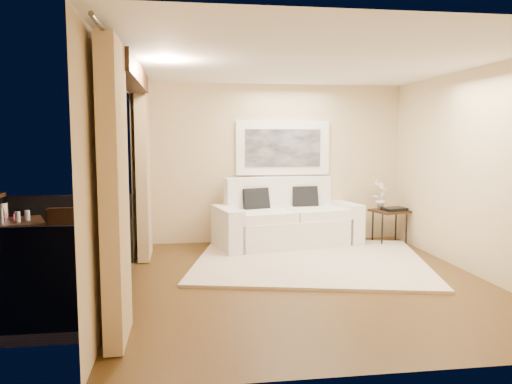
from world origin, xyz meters
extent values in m
plane|color=#533818|center=(0.00, 0.00, 0.00)|extent=(5.00, 5.00, 0.00)
plane|color=white|center=(0.00, 0.00, 2.70)|extent=(5.00, 5.00, 0.00)
plane|color=#CEB68A|center=(0.00, 2.50, 1.35)|extent=(4.50, 0.00, 4.50)
plane|color=#CEB68A|center=(0.00, -2.50, 1.35)|extent=(4.50, 0.00, 4.50)
plane|color=#CEB68A|center=(2.25, 0.00, 1.35)|extent=(0.00, 5.00, 5.00)
plane|color=#CEB68A|center=(-2.25, 1.85, 1.35)|extent=(0.00, 2.70, 2.70)
plane|color=#CEB68A|center=(-2.25, -1.85, 1.35)|extent=(0.00, 2.70, 2.70)
plane|color=#CEB68A|center=(-2.25, 0.00, 2.55)|extent=(0.00, 2.40, 2.40)
cube|color=black|center=(-2.13, 0.00, 2.52)|extent=(0.28, 2.40, 0.22)
cube|color=#605B56|center=(-3.15, 0.00, -0.06)|extent=(1.80, 2.60, 0.12)
cube|color=black|center=(-3.15, 1.27, 0.50)|extent=(1.80, 0.06, 1.00)
cube|color=black|center=(-3.15, -1.27, 0.50)|extent=(1.80, 0.06, 1.00)
cube|color=tan|center=(-2.11, 1.55, 1.32)|extent=(0.16, 0.75, 2.62)
cube|color=tan|center=(-2.11, -1.55, 1.32)|extent=(0.16, 0.75, 2.62)
cylinder|color=#4C473F|center=(-2.11, 0.00, 2.63)|extent=(0.04, 4.80, 0.04)
cube|color=white|center=(0.17, 2.47, 1.62)|extent=(1.62, 0.05, 0.92)
cube|color=black|center=(0.17, 2.44, 1.62)|extent=(1.30, 0.02, 0.64)
cube|color=beige|center=(0.28, 0.95, 0.02)|extent=(3.78, 3.47, 0.04)
cube|color=white|center=(0.17, 2.02, 0.23)|extent=(2.07, 1.38, 0.47)
cube|color=white|center=(0.09, 2.40, 0.67)|extent=(1.91, 0.64, 0.92)
cube|color=white|center=(-0.85, 1.80, 0.35)|extent=(0.47, 1.04, 0.69)
cube|color=white|center=(1.18, 2.24, 0.35)|extent=(0.47, 1.04, 0.69)
cube|color=white|center=(-0.27, 1.89, 0.55)|extent=(1.06, 1.06, 0.16)
cube|color=white|center=(0.62, 2.08, 0.55)|extent=(1.06, 1.06, 0.16)
cube|color=black|center=(-0.34, 2.14, 0.74)|extent=(0.49, 0.33, 0.46)
cube|color=black|center=(0.54, 2.33, 0.74)|extent=(0.46, 0.24, 0.46)
cube|color=black|center=(1.93, 2.00, 0.56)|extent=(0.65, 0.65, 0.04)
cylinder|color=black|center=(1.72, 1.79, 0.27)|extent=(0.03, 0.03, 0.54)
cylinder|color=black|center=(2.14, 1.79, 0.27)|extent=(0.03, 0.03, 0.54)
cylinder|color=black|center=(1.72, 2.21, 0.27)|extent=(0.03, 0.03, 0.54)
cylinder|color=black|center=(2.14, 2.21, 0.27)|extent=(0.03, 0.03, 0.54)
cube|color=black|center=(1.98, 1.94, 0.60)|extent=(0.43, 0.35, 0.05)
imported|color=white|center=(1.80, 2.12, 0.84)|extent=(0.33, 0.31, 0.52)
cube|color=black|center=(-3.53, 0.11, 0.80)|extent=(0.90, 0.90, 0.06)
cylinder|color=black|center=(-3.24, -0.17, 0.39)|extent=(0.04, 0.04, 0.77)
cylinder|color=black|center=(-3.24, 0.40, 0.39)|extent=(0.04, 0.04, 0.77)
cube|color=black|center=(-2.83, 0.10, 0.46)|extent=(0.44, 0.44, 0.05)
cube|color=black|center=(-2.83, -0.10, 0.72)|extent=(0.43, 0.06, 0.57)
cylinder|color=black|center=(-2.66, 0.28, 0.22)|extent=(0.03, 0.03, 0.44)
cylinder|color=black|center=(-3.01, 0.27, 0.22)|extent=(0.03, 0.03, 0.44)
cylinder|color=black|center=(-2.65, -0.08, 0.22)|extent=(0.03, 0.03, 0.44)
cylinder|color=black|center=(-3.00, -0.08, 0.22)|extent=(0.03, 0.03, 0.44)
cube|color=black|center=(-2.89, -0.16, 0.45)|extent=(0.42, 0.42, 0.05)
cube|color=black|center=(-2.89, 0.03, 0.70)|extent=(0.42, 0.05, 0.55)
cylinder|color=black|center=(-3.06, -0.33, 0.21)|extent=(0.03, 0.03, 0.43)
cylinder|color=black|center=(-2.72, -0.33, 0.21)|extent=(0.03, 0.03, 0.43)
cylinder|color=black|center=(-3.06, 0.01, 0.21)|extent=(0.03, 0.03, 0.43)
cylinder|color=black|center=(-2.72, 0.01, 0.21)|extent=(0.03, 0.03, 0.43)
cylinder|color=silver|center=(-3.67, 0.24, 0.93)|extent=(0.18, 0.18, 0.20)
cylinder|color=red|center=(-3.49, 0.23, 0.87)|extent=(0.06, 0.06, 0.07)
cylinder|color=silver|center=(-3.55, -0.10, 0.92)|extent=(0.04, 0.04, 0.18)
cylinder|color=silver|center=(-3.42, 0.04, 0.89)|extent=(0.06, 0.06, 0.12)
cylinder|color=silver|center=(-3.35, 0.14, 0.89)|extent=(0.06, 0.06, 0.12)
camera|label=1|loc=(-1.50, -5.97, 1.81)|focal=35.00mm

